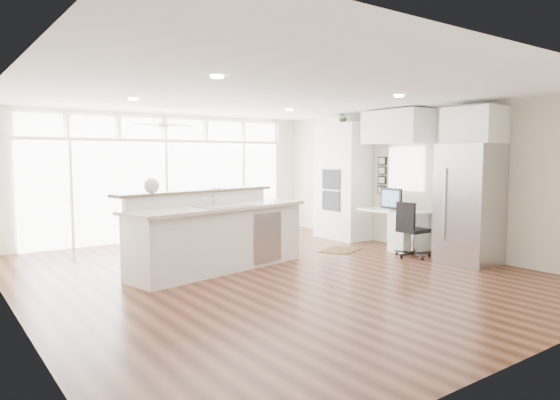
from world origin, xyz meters
TOP-DOWN VIEW (x-y plane):
  - floor at (0.00, 0.00)m, footprint 7.00×8.00m
  - ceiling at (0.00, 0.00)m, footprint 7.00×8.00m
  - wall_back at (0.00, 4.00)m, footprint 7.00×0.04m
  - wall_front at (0.00, -4.00)m, footprint 7.00×0.04m
  - wall_left at (-3.50, 0.00)m, footprint 0.04×8.00m
  - wall_right at (3.50, 0.00)m, footprint 0.04×8.00m
  - glass_wall at (0.00, 3.94)m, footprint 5.80×0.06m
  - transom_row at (0.00, 3.94)m, footprint 5.90×0.06m
  - desk_window at (3.46, 0.30)m, footprint 0.04×0.85m
  - ceiling_fan at (-0.50, 2.80)m, footprint 1.16×1.16m
  - recessed_lights at (0.00, 0.20)m, footprint 3.40×3.00m
  - oven_cabinet at (3.17, 1.80)m, footprint 0.64×1.20m
  - desk_nook at (3.13, 0.30)m, footprint 0.72×1.30m
  - upper_cabinets at (3.17, 0.30)m, footprint 0.64×1.30m
  - refrigerator at (3.11, -1.35)m, footprint 0.76×0.90m
  - fridge_cabinet at (3.17, -1.35)m, footprint 0.64×0.90m
  - framed_photos at (3.46, 0.92)m, footprint 0.06×0.22m
  - kitchen_island at (-0.50, 0.70)m, footprint 3.31×1.78m
  - rug at (2.15, 0.76)m, footprint 0.96×0.83m
  - office_chair at (2.77, -0.47)m, footprint 0.52×0.48m
  - fishbowl at (-1.51, 0.90)m, footprint 0.27×0.27m
  - monitor at (3.05, 0.30)m, footprint 0.12×0.54m
  - keyboard at (2.88, 0.30)m, footprint 0.15×0.34m
  - potted_plant at (3.17, 1.80)m, footprint 0.26×0.29m

SIDE VIEW (x-z plane):
  - floor at x=0.00m, z-range -0.02..0.00m
  - rug at x=2.15m, z-range 0.00..0.01m
  - desk_nook at x=3.13m, z-range 0.00..0.76m
  - office_chair at x=2.77m, z-range 0.00..0.98m
  - kitchen_island at x=-0.50m, z-range 0.00..1.25m
  - keyboard at x=2.88m, z-range 0.76..0.78m
  - monitor at x=3.05m, z-range 0.76..1.21m
  - refrigerator at x=3.11m, z-range 0.00..2.00m
  - glass_wall at x=0.00m, z-range 0.01..2.09m
  - oven_cabinet at x=3.17m, z-range 0.00..2.50m
  - wall_back at x=0.00m, z-range 0.00..2.70m
  - wall_front at x=0.00m, z-range 0.00..2.70m
  - wall_left at x=-3.50m, z-range 0.00..2.70m
  - wall_right at x=3.50m, z-range 0.00..2.70m
  - fishbowl at x=-1.51m, z-range 1.25..1.47m
  - framed_photos at x=3.46m, z-range 1.00..1.80m
  - desk_window at x=3.46m, z-range 1.12..1.98m
  - fridge_cabinet at x=3.17m, z-range 2.00..2.60m
  - upper_cabinets at x=3.17m, z-range 2.03..2.67m
  - transom_row at x=0.00m, z-range 2.18..2.58m
  - ceiling_fan at x=-0.50m, z-range 2.32..2.64m
  - potted_plant at x=3.17m, z-range 2.50..2.71m
  - recessed_lights at x=0.00m, z-range 2.67..2.69m
  - ceiling at x=0.00m, z-range 2.69..2.71m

